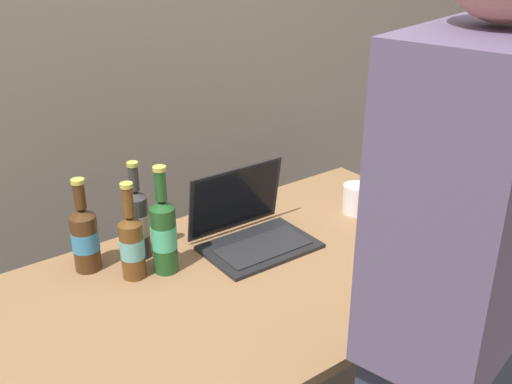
% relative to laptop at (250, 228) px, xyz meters
% --- Properties ---
extents(desk, '(1.56, 0.86, 0.75)m').
position_rel_laptop_xyz_m(desk, '(-0.11, -0.15, -0.18)').
color(desk, olive).
rests_on(desk, ground).
extents(laptop, '(0.34, 0.27, 0.23)m').
position_rel_laptop_xyz_m(laptop, '(0.00, 0.00, 0.00)').
color(laptop, black).
rests_on(laptop, desk).
extents(beer_bottle_green, '(0.07, 0.07, 0.30)m').
position_rel_laptop_xyz_m(beer_bottle_green, '(-0.31, 0.13, 0.06)').
color(beer_bottle_green, '#333333').
rests_on(beer_bottle_green, desk).
extents(beer_bottle_brown, '(0.08, 0.08, 0.28)m').
position_rel_laptop_xyz_m(beer_bottle_brown, '(-0.47, 0.16, 0.05)').
color(beer_bottle_brown, '#472B14').
rests_on(beer_bottle_brown, desk).
extents(beer_bottle_dark, '(0.07, 0.07, 0.29)m').
position_rel_laptop_xyz_m(beer_bottle_dark, '(-0.38, 0.04, 0.05)').
color(beer_bottle_dark, brown).
rests_on(beer_bottle_dark, desk).
extents(beer_bottle_amber, '(0.07, 0.07, 0.32)m').
position_rel_laptop_xyz_m(beer_bottle_amber, '(-0.29, 0.01, 0.07)').
color(beer_bottle_amber, '#1E5123').
rests_on(beer_bottle_amber, desk).
extents(person_figure, '(0.44, 0.34, 1.76)m').
position_rel_laptop_xyz_m(person_figure, '(-0.11, -0.80, 0.10)').
color(person_figure, '#2D3347').
rests_on(person_figure, ground).
extents(coffee_mug, '(0.12, 0.09, 0.10)m').
position_rel_laptop_xyz_m(coffee_mug, '(0.42, -0.05, -0.00)').
color(coffee_mug, white).
rests_on(coffee_mug, desk).
extents(back_wall, '(6.00, 0.10, 2.60)m').
position_rel_laptop_xyz_m(back_wall, '(-0.11, 0.75, 0.50)').
color(back_wall, gray).
rests_on(back_wall, ground).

